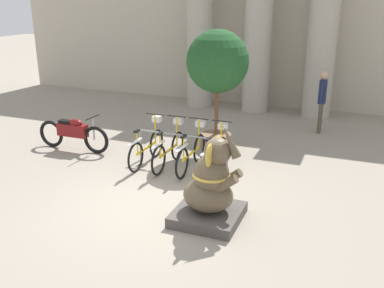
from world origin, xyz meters
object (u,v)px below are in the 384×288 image
bicycle_0 (147,147)px  potted_tree (217,67)px  motorcycle (73,133)px  bicycle_3 (215,155)px  elephant_statue (211,189)px  bicycle_1 (169,149)px  person_pedestrian (322,96)px  bicycle_2 (192,152)px

bicycle_0 → potted_tree: (1.18, 1.53, 1.70)m
motorcycle → bicycle_3: bearing=-1.4°
elephant_statue → bicycle_0: bearing=138.5°
bicycle_1 → potted_tree: potted_tree is taller
potted_tree → motorcycle: bearing=-157.2°
elephant_statue → bicycle_3: bearing=106.9°
person_pedestrian → potted_tree: size_ratio=0.59×
bicycle_0 → bicycle_1: size_ratio=1.00×
motorcycle → potted_tree: bearing=22.8°
bicycle_0 → potted_tree: potted_tree is taller
bicycle_0 → bicycle_2: same height
bicycle_0 → motorcycle: (-2.17, 0.12, 0.05)m
bicycle_2 → bicycle_0: bearing=-177.9°
bicycle_1 → motorcycle: 2.72m
person_pedestrian → potted_tree: potted_tree is taller
elephant_statue → potted_tree: bearing=107.2°
bicycle_1 → bicycle_2: size_ratio=1.00×
bicycle_2 → elephant_statue: 2.37m
elephant_statue → bicycle_2: bearing=119.8°
bicycle_0 → elephant_statue: size_ratio=0.96×
bicycle_0 → person_pedestrian: bearing=49.1°
person_pedestrian → potted_tree: bearing=-132.9°
bicycle_3 → potted_tree: (-0.47, 1.50, 1.70)m
bicycle_1 → potted_tree: size_ratio=0.57×
bicycle_1 → bicycle_3: same height
bicycle_0 → bicycle_3: same height
bicycle_1 → person_pedestrian: (2.94, 3.99, 0.66)m
bicycle_0 → person_pedestrian: 5.36m
bicycle_2 → potted_tree: (0.08, 1.49, 1.70)m
bicycle_2 → person_pedestrian: person_pedestrian is taller
bicycle_1 → motorcycle: size_ratio=0.83×
bicycle_0 → motorcycle: 2.17m
bicycle_1 → motorcycle: (-2.72, 0.10, 0.05)m
bicycle_1 → bicycle_2: bearing=1.4°
motorcycle → person_pedestrian: bearing=34.6°
bicycle_3 → motorcycle: bearing=178.6°
elephant_statue → potted_tree: potted_tree is taller
motorcycle → person_pedestrian: size_ratio=1.17×
bicycle_3 → potted_tree: potted_tree is taller
motorcycle → bicycle_2: bearing=-1.5°
bicycle_2 → motorcycle: (-3.27, 0.08, 0.05)m
bicycle_3 → potted_tree: 2.32m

